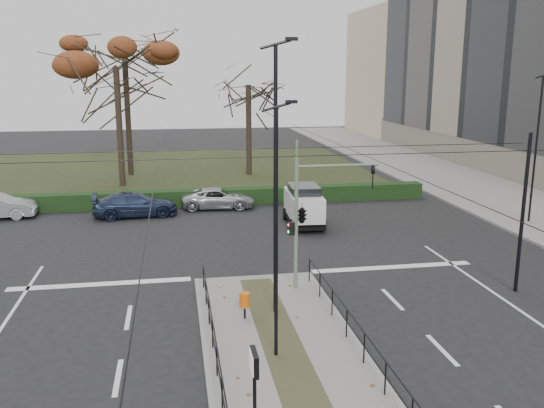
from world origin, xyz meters
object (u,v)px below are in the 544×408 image
Objects in this scene: white_van at (304,204)px; bare_tree_center at (248,92)px; litter_bin at (245,300)px; bare_tree_near at (116,76)px; traffic_light at (304,212)px; parked_car_fourth at (219,198)px; info_panel at (254,374)px; rust_tree at (125,57)px; streetlamp_sidewalk at (536,147)px; streetlamp_median_near at (277,232)px; streetlamp_median_far at (276,179)px; parked_car_third at (135,205)px.

bare_tree_center is at bearing 93.20° from white_van.
litter_bin is 12.82m from white_van.
traffic_light is at bearing -69.24° from bare_tree_near.
traffic_light reaches higher than parked_car_fourth.
bare_tree_near reaches higher than info_panel.
parked_car_fourth is 0.37× the size of rust_tree.
litter_bin is at bearing -176.78° from parked_car_fourth.
litter_bin is 0.09× the size of bare_tree_center.
streetlamp_sidewalk is (14.42, 7.62, 1.14)m from traffic_light.
streetlamp_median_near is at bearing 73.79° from info_panel.
bare_tree_near is (-9.68, -3.15, 1.23)m from bare_tree_center.
bare_tree_center is (2.70, 27.43, 1.93)m from streetlamp_median_far.
rust_tree is (-6.69, 28.92, 4.56)m from streetlamp_median_far.
litter_bin is 0.22× the size of white_van.
streetlamp_sidewalk is at bearing -40.41° from rust_tree.
rust_tree is at bearing 139.59° from streetlamp_sidewalk.
info_panel is 32.53m from bare_tree_near.
info_panel is 0.26× the size of streetlamp_median_far.
streetlamp_median_far is 1.89× the size of parked_car_third.
traffic_light is at bearing -152.15° from streetlamp_sidewalk.
traffic_light is 16.35m from streetlamp_sidewalk.
info_panel is at bearing -177.88° from parked_car_fourth.
traffic_light is at bearing 71.30° from info_panel.
streetlamp_median_near is 0.80× the size of streetlamp_median_far.
litter_bin is 4.11m from streetlamp_median_far.
litter_bin is 7.06m from info_panel.
bare_tree_near is at bearing -161.98° from bare_tree_center.
traffic_light is at bearing -166.89° from parked_car_fourth.
streetlamp_median_far is 16.86m from parked_car_fourth.
streetlamp_sidewalk is at bearing 30.77° from litter_bin.
parked_car_fourth is (-2.07, 14.22, -2.45)m from traffic_light.
streetlamp_sidewalk is 1.81× the size of parked_car_fourth.
traffic_light is 1.23× the size of white_van.
info_panel is at bearing -95.34° from litter_bin.
streetlamp_median_far is 0.96× the size of bare_tree_center.
white_van is (4.70, 11.92, 0.37)m from litter_bin.
bare_tree_near reaches higher than bare_tree_center.
streetlamp_median_far is at bearing -76.97° from rust_tree.
rust_tree is at bearing 100.92° from streetlamp_median_near.
rust_tree is (-8.12, 26.80, 6.22)m from traffic_light.
white_van is at bearing 72.77° from streetlamp_median_far.
bare_tree_center is at bearing 18.02° from bare_tree_near.
info_panel is 0.58× the size of white_van.
parked_car_third is at bearing 106.02° from litter_bin.
parked_car_fourth is 13.07m from bare_tree_center.
rust_tree is at bearing 97.77° from info_panel.
streetlamp_sidewalk reaches higher than parked_car_third.
bare_tree_center is at bearing -9.02° from rust_tree.
white_van is 21.75m from rust_tree.
streetlamp_sidewalk reaches higher than white_van.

